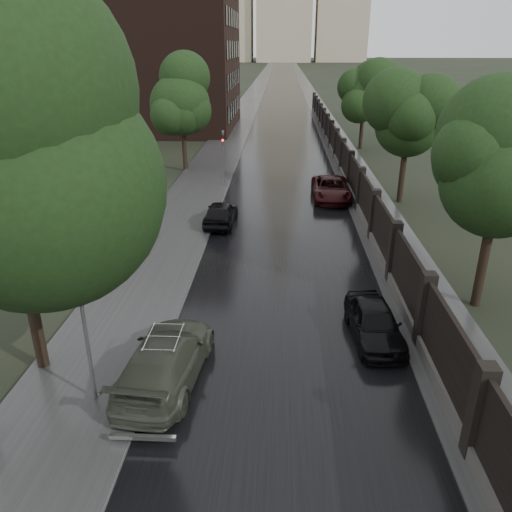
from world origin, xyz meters
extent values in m
plane|color=black|center=(0.00, 0.00, 0.00)|extent=(800.00, 800.00, 0.00)
cube|color=black|center=(0.00, 190.00, 0.01)|extent=(8.00, 420.00, 0.02)
cube|color=#2D2D2D|center=(-6.00, 190.00, 0.08)|extent=(4.00, 420.00, 0.16)
cube|color=#2D2D2D|center=(5.50, 190.00, 0.04)|extent=(3.00, 420.00, 0.08)
cube|color=#383533|center=(4.60, 32.00, 0.25)|extent=(0.40, 75.00, 0.50)
cube|color=black|center=(4.60, 32.00, 1.50)|extent=(0.15, 75.00, 2.00)
cube|color=black|center=(4.60, 70.00, 1.35)|extent=(0.45, 0.45, 2.70)
cylinder|color=black|center=(-7.60, 3.00, 3.58)|extent=(0.36, 0.36, 7.15)
sphere|color=black|center=(-7.60, 3.00, 6.44)|extent=(5.44, 5.44, 5.44)
cylinder|color=black|center=(-8.00, 30.00, 2.93)|extent=(0.36, 0.36, 5.85)
sphere|color=black|center=(-8.00, 30.00, 5.27)|extent=(4.25, 4.25, 4.25)
cylinder|color=black|center=(7.50, 8.00, 2.76)|extent=(0.36, 0.36, 5.53)
sphere|color=black|center=(7.50, 8.00, 4.97)|extent=(4.08, 4.08, 4.08)
cylinder|color=black|center=(7.50, 22.00, 2.76)|extent=(0.36, 0.36, 5.53)
sphere|color=black|center=(7.50, 22.00, 4.97)|extent=(4.08, 4.08, 4.08)
cylinder|color=black|center=(7.50, 40.00, 2.76)|extent=(0.36, 0.36, 5.53)
sphere|color=black|center=(7.50, 40.00, 4.97)|extent=(4.08, 4.08, 4.08)
cylinder|color=#59595E|center=(-5.40, 1.50, 2.50)|extent=(0.10, 0.10, 5.00)
cube|color=#59595E|center=(-5.40, 1.50, 5.05)|extent=(0.25, 0.12, 0.12)
cylinder|color=#59595E|center=(-4.30, 25.00, 1.50)|extent=(0.12, 0.12, 3.00)
imported|color=#59595E|center=(-4.30, 25.00, 3.50)|extent=(0.16, 0.20, 1.00)
sphere|color=#FF0C0C|center=(-4.30, 24.85, 3.35)|extent=(0.14, 0.14, 0.14)
cube|color=black|center=(-18.00, 52.00, 10.00)|extent=(24.00, 18.00, 20.00)
cube|color=tan|center=(-32.00, 300.00, 22.00)|extent=(28.00, 22.00, 44.00)
cube|color=tan|center=(32.00, 300.00, 22.00)|extent=(28.00, 22.00, 44.00)
cube|color=tan|center=(0.00, 300.00, 30.00)|extent=(30.00, 30.00, 60.00)
imported|color=#3C4134|center=(-3.60, 2.66, 0.75)|extent=(2.58, 5.34, 1.50)
imported|color=black|center=(-3.60, 16.97, 0.68)|extent=(1.80, 4.06, 1.36)
imported|color=black|center=(3.07, 5.31, 0.66)|extent=(1.89, 4.01, 1.33)
imported|color=black|center=(3.07, 22.32, 0.71)|extent=(2.39, 5.15, 1.43)
camera|label=1|loc=(-0.26, -9.75, 9.47)|focal=35.00mm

